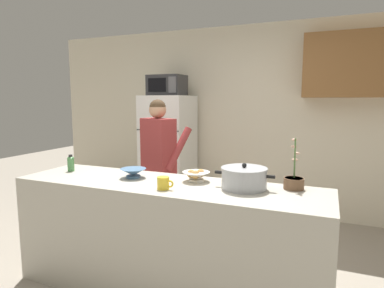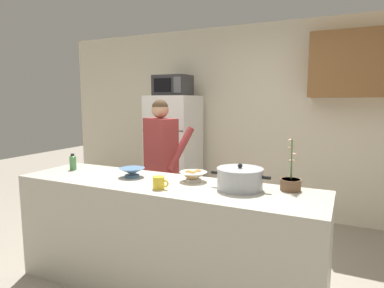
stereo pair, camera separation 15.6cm
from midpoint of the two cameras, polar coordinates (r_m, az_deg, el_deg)
back_wall_unit at (r=4.64m, az=10.33°, el=5.44°), size 6.00×0.48×2.60m
kitchen_island at (r=2.83m, az=-6.11°, el=-15.81°), size 2.55×0.68×0.92m
refrigerator at (r=4.72m, az=-5.05°, el=-1.68°), size 0.64×0.68×1.64m
microwave at (r=4.64m, az=-5.32°, el=10.07°), size 0.48×0.37×0.28m
person_near_pot at (r=3.65m, az=-6.97°, el=-1.85°), size 0.59×0.55×1.59m
cooking_pot at (r=2.51m, az=7.23°, el=-5.87°), size 0.46×0.35×0.20m
coffee_mug at (r=2.49m, az=-6.76°, el=-6.75°), size 0.13×0.09×0.10m
bread_bowl at (r=2.71m, az=-0.96°, el=-5.47°), size 0.23×0.23×0.10m
empty_bowl at (r=2.90m, az=-11.67°, el=-4.85°), size 0.22×0.22×0.08m
bottle_near_edge at (r=3.32m, az=-21.53°, el=-3.09°), size 0.06×0.06×0.16m
potted_orchid at (r=2.58m, az=15.56°, el=-6.21°), size 0.15×0.15×0.39m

